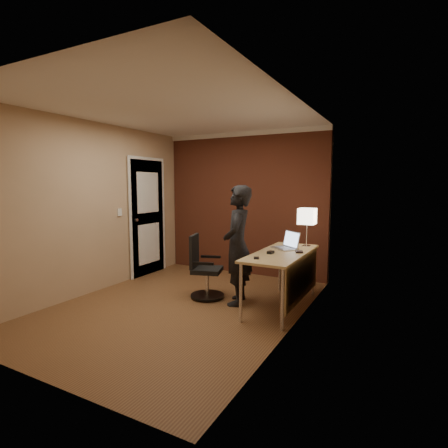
{
  "coord_description": "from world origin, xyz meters",
  "views": [
    {
      "loc": [
        2.59,
        -3.67,
        1.6
      ],
      "look_at": [
        0.35,
        0.55,
        1.05
      ],
      "focal_mm": 28.0,
      "sensor_mm": 36.0,
      "label": 1
    }
  ],
  "objects_px": {
    "phone": "(256,258)",
    "laptop": "(288,244)",
    "mouse": "(271,252)",
    "desk_lamp": "(307,217)",
    "office_chair": "(203,271)",
    "desk": "(287,263)",
    "person": "(238,245)",
    "wallet": "(299,252)"
  },
  "relations": [
    {
      "from": "wallet",
      "to": "office_chair",
      "type": "distance_m",
      "value": 1.36
    },
    {
      "from": "phone",
      "to": "wallet",
      "type": "bearing_deg",
      "value": 36.2
    },
    {
      "from": "desk",
      "to": "phone",
      "type": "height_order",
      "value": "phone"
    },
    {
      "from": "mouse",
      "to": "phone",
      "type": "distance_m",
      "value": 0.35
    },
    {
      "from": "person",
      "to": "wallet",
      "type": "bearing_deg",
      "value": 87.39
    },
    {
      "from": "mouse",
      "to": "phone",
      "type": "bearing_deg",
      "value": -92.42
    },
    {
      "from": "mouse",
      "to": "office_chair",
      "type": "xyz_separation_m",
      "value": [
        -1.0,
        0.02,
        -0.36
      ]
    },
    {
      "from": "desk_lamp",
      "to": "wallet",
      "type": "height_order",
      "value": "desk_lamp"
    },
    {
      "from": "person",
      "to": "mouse",
      "type": "bearing_deg",
      "value": 69.17
    },
    {
      "from": "mouse",
      "to": "person",
      "type": "height_order",
      "value": "person"
    },
    {
      "from": "desk_lamp",
      "to": "office_chair",
      "type": "relative_size",
      "value": 0.61
    },
    {
      "from": "desk",
      "to": "office_chair",
      "type": "bearing_deg",
      "value": -173.43
    },
    {
      "from": "desk",
      "to": "mouse",
      "type": "bearing_deg",
      "value": -137.9
    },
    {
      "from": "desk",
      "to": "person",
      "type": "xyz_separation_m",
      "value": [
        -0.64,
        -0.12,
        0.19
      ]
    },
    {
      "from": "mouse",
      "to": "wallet",
      "type": "height_order",
      "value": "mouse"
    },
    {
      "from": "desk_lamp",
      "to": "laptop",
      "type": "bearing_deg",
      "value": -123.61
    },
    {
      "from": "mouse",
      "to": "laptop",
      "type": "bearing_deg",
      "value": 84.67
    },
    {
      "from": "wallet",
      "to": "office_chair",
      "type": "relative_size",
      "value": 0.13
    },
    {
      "from": "person",
      "to": "office_chair",
      "type": "bearing_deg",
      "value": -105.13
    },
    {
      "from": "desk_lamp",
      "to": "laptop",
      "type": "relative_size",
      "value": 1.28
    },
    {
      "from": "mouse",
      "to": "desk_lamp",
      "type": "bearing_deg",
      "value": 74.87
    },
    {
      "from": "desk_lamp",
      "to": "person",
      "type": "bearing_deg",
      "value": -137.68
    },
    {
      "from": "desk_lamp",
      "to": "phone",
      "type": "bearing_deg",
      "value": -106.56
    },
    {
      "from": "wallet",
      "to": "mouse",
      "type": "bearing_deg",
      "value": -142.43
    },
    {
      "from": "wallet",
      "to": "person",
      "type": "xyz_separation_m",
      "value": [
        -0.78,
        -0.2,
        0.05
      ]
    },
    {
      "from": "phone",
      "to": "mouse",
      "type": "bearing_deg",
      "value": 59.44
    },
    {
      "from": "mouse",
      "to": "phone",
      "type": "xyz_separation_m",
      "value": [
        -0.05,
        -0.35,
        -0.01
      ]
    },
    {
      "from": "desk_lamp",
      "to": "office_chair",
      "type": "bearing_deg",
      "value": -151.32
    },
    {
      "from": "office_chair",
      "to": "person",
      "type": "relative_size",
      "value": 0.55
    },
    {
      "from": "desk",
      "to": "phone",
      "type": "xyz_separation_m",
      "value": [
        -0.21,
        -0.5,
        0.13
      ]
    },
    {
      "from": "mouse",
      "to": "wallet",
      "type": "bearing_deg",
      "value": 43.01
    },
    {
      "from": "phone",
      "to": "person",
      "type": "distance_m",
      "value": 0.57
    },
    {
      "from": "laptop",
      "to": "wallet",
      "type": "distance_m",
      "value": 0.3
    },
    {
      "from": "laptop",
      "to": "person",
      "type": "distance_m",
      "value": 0.69
    },
    {
      "from": "desk_lamp",
      "to": "wallet",
      "type": "relative_size",
      "value": 4.86
    },
    {
      "from": "phone",
      "to": "laptop",
      "type": "bearing_deg",
      "value": 57.81
    },
    {
      "from": "desk",
      "to": "wallet",
      "type": "bearing_deg",
      "value": 30.96
    },
    {
      "from": "desk",
      "to": "phone",
      "type": "distance_m",
      "value": 0.56
    },
    {
      "from": "desk_lamp",
      "to": "mouse",
      "type": "distance_m",
      "value": 0.86
    },
    {
      "from": "desk_lamp",
      "to": "office_chair",
      "type": "height_order",
      "value": "desk_lamp"
    },
    {
      "from": "desk",
      "to": "laptop",
      "type": "bearing_deg",
      "value": 106.79
    },
    {
      "from": "mouse",
      "to": "desk",
      "type": "bearing_deg",
      "value": 47.54
    }
  ]
}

